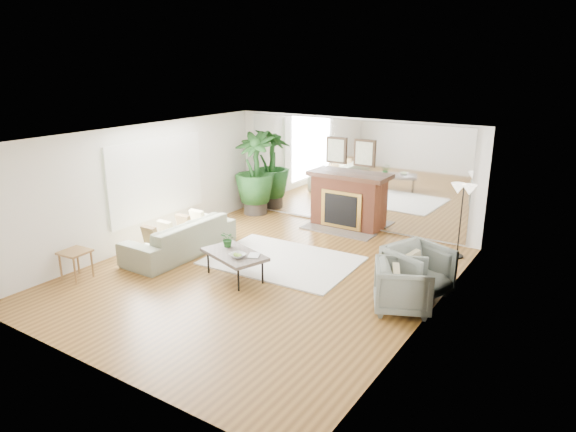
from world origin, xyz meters
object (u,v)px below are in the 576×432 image
Objects in this scene: fireplace at (345,200)px; armchair_back at (418,271)px; coffee_table at (234,255)px; potted_ficus at (255,171)px; side_table at (75,255)px; floor_lamp at (463,195)px; sofa at (180,237)px; armchair_front at (403,287)px.

fireplace is 2.23× the size of armchair_back.
potted_ficus reaches higher than coffee_table.
floor_lamp reaches higher than side_table.
floor_lamp is at bearing 46.39° from coffee_table.
floor_lamp is at bearing 121.40° from sofa.
sofa is 1.16× the size of potted_ficus.
floor_lamp is (5.13, -0.27, 0.16)m from potted_ficus.
sofa is at bearing 121.83° from armchair_back.
floor_lamp is at bearing -27.20° from armchair_front.
floor_lamp is (4.70, 2.82, 0.91)m from sofa.
coffee_table is 4.47m from floor_lamp.
side_table is at bearing -18.60° from sofa.
sofa is 4.57× the size of side_table.
side_table is at bearing 85.83° from armchair_front.
coffee_table is at bearing 33.63° from side_table.
floor_lamp reaches higher than armchair_back.
armchair_front reaches higher than coffee_table.
sofa is at bearing 66.24° from armchair_front.
floor_lamp is at bearing 19.74° from armchair_back.
potted_ficus is 5.14m from floor_lamp.
coffee_table is 2.79m from side_table.
floor_lamp is (2.70, -0.43, 0.60)m from fireplace.
armchair_back is at bearing 99.71° from sofa.
floor_lamp is at bearing 41.44° from side_table.
armchair_front is 0.41× the size of potted_ficus.
fireplace is 4.09m from armchair_front.
armchair_back is at bearing -24.95° from potted_ficus.
sofa is (-1.67, 0.36, -0.09)m from coffee_table.
potted_ficus is at bearing 176.98° from floor_lamp.
side_table is 0.25× the size of potted_ficus.
armchair_front is 1.63× the size of side_table.
side_table is (-5.25, -2.01, 0.05)m from armchair_front.
armchair_front reaches higher than sofa.
armchair_front is 0.58× the size of floor_lamp.
fireplace is 3.63m from coffee_table.
side_table is at bearing -117.22° from fireplace.
armchair_front is at bearing 8.99° from coffee_table.
potted_ficus is (-0.43, 3.09, 0.75)m from sofa.
floor_lamp is (5.35, 4.72, 0.82)m from side_table.
fireplace is 0.86× the size of sofa.
fireplace is at bearing 68.66° from armchair_back.
fireplace is 3.61m from armchair_back.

